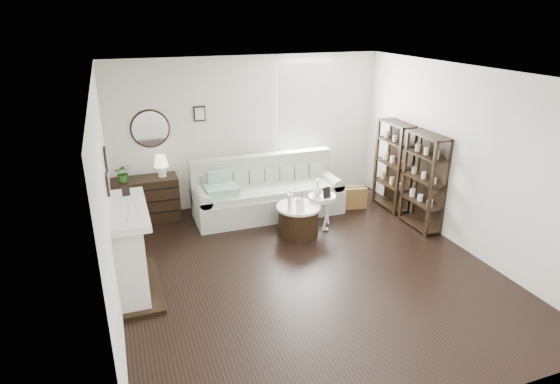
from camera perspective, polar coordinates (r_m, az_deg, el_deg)
name	(u,v)px	position (r m, az deg, el deg)	size (l,w,h in m)	color
room	(288,116)	(8.75, 0.98, 9.25)	(5.50, 5.50, 5.50)	black
fireplace	(131,252)	(6.29, -17.73, -6.99)	(0.50, 1.40, 1.84)	white
shelf_unit_far	(393,166)	(8.68, 13.63, 3.12)	(0.30, 0.80, 1.60)	black
shelf_unit_near	(424,182)	(7.99, 17.10, 1.20)	(0.30, 0.80, 1.60)	black
sofa	(267,195)	(8.35, -1.60, -0.38)	(2.61, 0.90, 1.01)	#A6AE9B
quilt	(221,190)	(7.93, -7.17, 0.25)	(0.55, 0.45, 0.14)	#279064
suitcase	(350,198)	(8.70, 8.54, -0.69)	(0.59, 0.20, 0.39)	brown
dresser	(144,200)	(8.34, -16.20, -0.92)	(1.15, 0.50, 0.77)	black
table_lamp	(161,166)	(8.17, -14.26, 3.10)	(0.24, 0.24, 0.38)	white
potted_plant	(123,173)	(8.11, -18.57, 2.23)	(0.27, 0.24, 0.31)	#245618
drum_table	(298,220)	(7.58, 2.24, -3.42)	(0.71, 0.71, 0.49)	black
pedestal_table	(322,198)	(7.76, 5.16, -0.74)	(0.47, 0.47, 0.57)	white
eiffel_drum	(302,199)	(7.51, 2.70, -0.80)	(0.12, 0.12, 0.20)	black
bottle_drum	(290,200)	(7.29, 1.22, -0.99)	(0.07, 0.07, 0.32)	silver
card_frame_drum	(300,205)	(7.27, 2.45, -1.57)	(0.15, 0.01, 0.20)	white
eiffel_ped	(327,189)	(7.77, 5.71, 0.33)	(0.10, 0.10, 0.17)	black
flask_ped	(317,188)	(7.68, 4.59, 0.54)	(0.15, 0.15, 0.28)	silver
card_frame_ped	(327,193)	(7.61, 5.72, -0.07)	(0.14, 0.01, 0.18)	black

